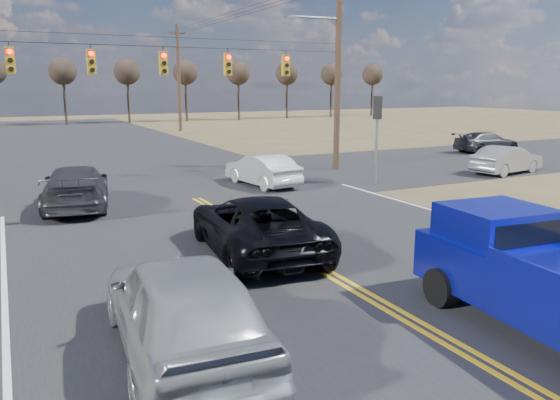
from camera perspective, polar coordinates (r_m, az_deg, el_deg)
name	(u,v)px	position (r m, az deg, el deg)	size (l,w,h in m)	color
ground	(463,352)	(9.92, 18.60, -14.80)	(160.00, 160.00, 0.00)	brown
road_main	(235,221)	(17.89, -4.69, -2.24)	(14.00, 120.00, 0.02)	#28282B
road_cross	(169,183)	(25.33, -11.57, 1.74)	(120.00, 12.00, 0.02)	#28282B
signal_gantry	(176,69)	(24.89, -10.79, 13.32)	(19.60, 4.83, 10.00)	#473323
utility_poles	(170,64)	(24.00, -11.45, 13.75)	(19.60, 58.32, 10.00)	#473323
treeline	(122,62)	(33.71, -16.19, 13.72)	(87.00, 117.80, 7.40)	#33261C
pickup_truck	(544,279)	(10.82, 25.83, -7.42)	(2.60, 5.63, 2.05)	black
silver_suv	(183,306)	(9.05, -10.14, -10.84)	(2.08, 5.18, 1.77)	#989CA0
black_suv	(256,225)	(14.34, -2.51, -2.58)	(2.56, 5.56, 1.55)	black
white_car_queue	(262,170)	(24.09, -1.88, 3.17)	(1.49, 4.28, 1.41)	#BDBDBD
dgrey_car_queue	(76,187)	(20.93, -20.53, 1.27)	(2.16, 5.32, 1.54)	#343439
cross_car_east_near	(507,160)	(29.68, 22.61, 3.90)	(4.24, 1.48, 1.40)	gray
cross_car_east_far	(487,142)	(38.91, 20.78, 5.69)	(4.63, 1.88, 1.34)	#2F2F33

